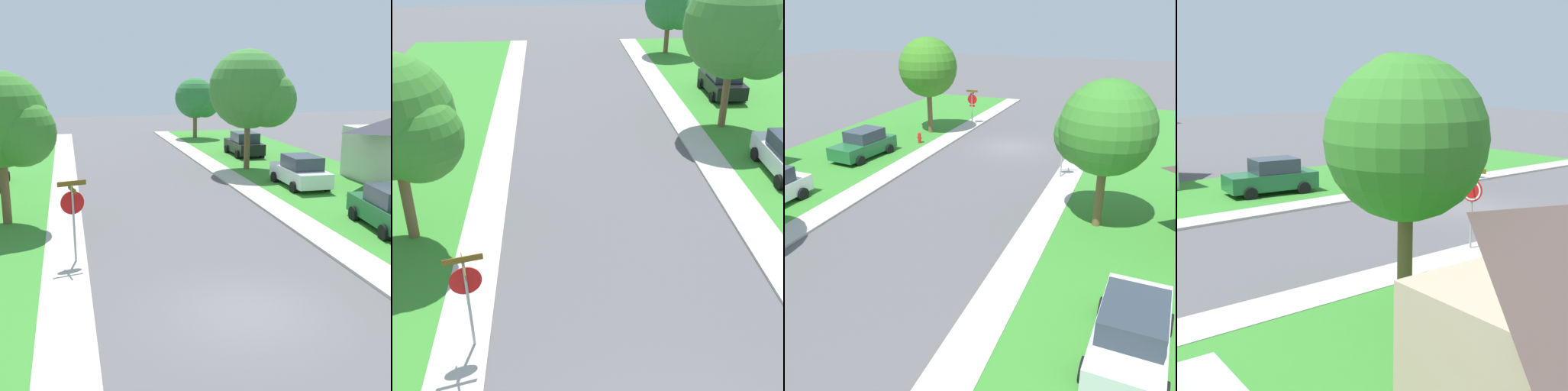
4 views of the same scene
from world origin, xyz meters
TOP-DOWN VIEW (x-y plane):
  - sidewalk_east at (4.70, 12.00)m, footprint 1.40×56.00m
  - sidewalk_west at (-4.70, 12.00)m, footprint 1.40×56.00m
  - stop_sign_far_corner at (-4.37, 4.69)m, footprint 0.90×0.90m
  - car_black_behind_trees at (8.05, 24.09)m, footprint 2.09×4.33m
  - car_silver_kerbside_mid at (-8.77, 17.25)m, footprint 2.19×4.38m
  - tree_sidewalk_near at (7.16, 34.62)m, footprint 3.88×3.61m
  - tree_sidewalk_mid at (6.72, 18.74)m, footprint 5.15×4.79m
  - tree_corner_large at (-6.75, 9.67)m, footprint 4.07×3.78m

SIDE VIEW (x-z plane):
  - sidewalk_east at x=4.70m, z-range 0.00..0.10m
  - sidewalk_west at x=-4.70m, z-range 0.00..0.10m
  - car_black_behind_trees at x=8.05m, z-range -0.01..1.75m
  - car_silver_kerbside_mid at x=-8.77m, z-range -0.01..1.75m
  - stop_sign_far_corner at x=-4.37m, z-range 0.50..3.27m
  - tree_sidewalk_near at x=7.16m, z-range 0.79..6.23m
  - tree_corner_large at x=-6.75m, z-range 1.06..7.23m
  - tree_sidewalk_mid at x=6.72m, z-range 1.14..8.53m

